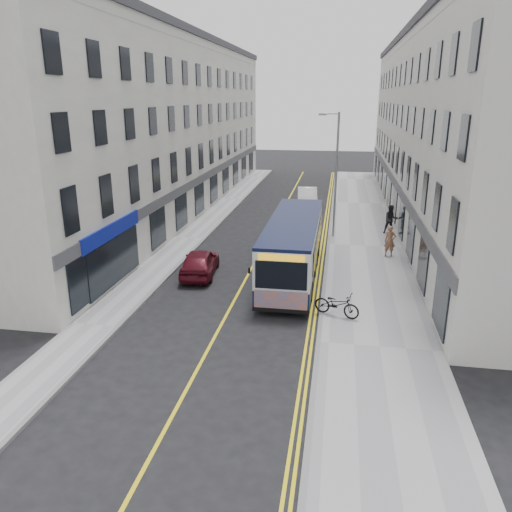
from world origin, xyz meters
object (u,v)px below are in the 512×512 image
(pedestrian_near, at_px, (390,241))
(bicycle, at_px, (337,304))
(streetlamp, at_px, (335,171))
(city_bus, at_px, (293,246))
(car_white, at_px, (307,197))
(car_maroon, at_px, (200,262))
(pedestrian_far, at_px, (391,219))

(pedestrian_near, bearing_deg, bicycle, -115.47)
(streetlamp, relative_size, city_bus, 0.76)
(car_white, relative_size, car_maroon, 1.12)
(city_bus, relative_size, pedestrian_near, 5.93)
(bicycle, distance_m, pedestrian_far, 14.37)
(streetlamp, xyz_separation_m, car_white, (-2.32, 9.72, -3.62))
(city_bus, height_order, bicycle, city_bus)
(pedestrian_far, bearing_deg, city_bus, -128.17)
(city_bus, xyz_separation_m, pedestrian_near, (5.19, 4.09, -0.66))
(streetlamp, bearing_deg, car_maroon, -127.97)
(city_bus, xyz_separation_m, car_maroon, (-4.79, -0.52, -0.97))
(streetlamp, bearing_deg, pedestrian_near, -49.41)
(streetlamp, xyz_separation_m, bicycle, (0.46, -12.74, -3.74))
(pedestrian_far, bearing_deg, bicycle, -110.06)
(car_white, distance_m, car_maroon, 18.73)
(bicycle, bearing_deg, city_bus, 47.26)
(car_white, bearing_deg, streetlamp, -81.52)
(streetlamp, xyz_separation_m, pedestrian_far, (3.83, 1.22, -3.30))
(bicycle, relative_size, pedestrian_far, 1.02)
(pedestrian_far, bearing_deg, pedestrian_near, -101.99)
(city_bus, height_order, car_maroon, city_bus)
(car_maroon, bearing_deg, city_bus, -179.53)
(pedestrian_near, xyz_separation_m, car_maroon, (-9.97, -4.61, -0.31))
(car_maroon, bearing_deg, pedestrian_far, -142.88)
(city_bus, height_order, pedestrian_far, city_bus)
(pedestrian_far, bearing_deg, streetlamp, -168.81)
(city_bus, bearing_deg, car_white, 91.52)
(bicycle, relative_size, car_white, 0.43)
(streetlamp, height_order, car_maroon, streetlamp)
(bicycle, distance_m, car_maroon, 8.26)
(pedestrian_near, distance_m, pedestrian_far, 5.14)
(bicycle, relative_size, pedestrian_near, 1.11)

